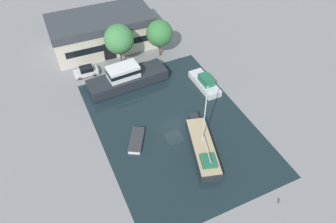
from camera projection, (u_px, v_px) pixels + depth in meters
The scene contains 11 objects.
ground_plane at pixel (174, 126), 48.61m from camera, with size 440.00×440.00×0.00m, color gray.
water_canal at pixel (174, 126), 48.61m from camera, with size 21.68×30.23×0.01m, color #19282D.
warehouse_building at pixel (102, 31), 61.51m from camera, with size 19.20×10.24×6.42m.
quay_tree_near_building at pixel (119, 39), 56.17m from camera, with size 5.18×5.18×7.70m.
quay_tree_by_water at pixel (160, 33), 58.26m from camera, with size 4.77×4.77×7.11m.
parked_car at pixel (86, 71), 56.72m from camera, with size 4.24×2.03×1.68m.
sailboat_moored at pixel (203, 147), 44.86m from camera, with size 5.59×11.70×11.02m.
motor_cruiser at pixel (127, 78), 54.46m from camera, with size 13.61×4.84×3.90m.
small_dinghy at pixel (136, 140), 46.14m from camera, with size 3.79×4.87×0.71m.
cabin_boat at pixel (205, 83), 54.57m from camera, with size 2.50×7.06×2.20m.
mooring_bollard at pixel (279, 201), 39.38m from camera, with size 0.22×0.22×0.55m.
Camera 1 is at (-14.90, -29.64, 35.62)m, focal length 35.00 mm.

